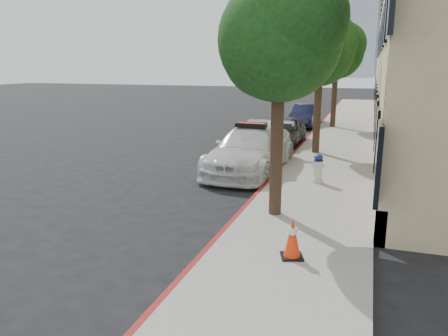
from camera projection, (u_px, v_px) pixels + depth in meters
name	position (u px, v px, depth m)	size (l,w,h in m)	color
ground	(196.00, 187.00, 13.48)	(120.00, 120.00, 0.00)	black
sidewalk	(340.00, 139.00, 21.57)	(3.20, 50.00, 0.15)	gray
curb_strip	(308.00, 138.00, 22.05)	(0.12, 50.00, 0.15)	maroon
tower_right	(393.00, 1.00, 130.05)	(14.00, 14.00, 44.00)	#9EA8B7
tree_near	(281.00, 38.00, 9.72)	(2.92, 2.82, 5.62)	black
tree_mid	(321.00, 52.00, 17.13)	(2.77, 2.64, 5.43)	black
tree_far	(337.00, 52.00, 24.45)	(3.10, 3.00, 5.81)	black
police_car	(251.00, 149.00, 15.32)	(2.47, 5.53, 1.72)	silver
parked_car_mid	(282.00, 132.00, 19.90)	(1.65, 4.11, 1.40)	black
parked_car_far	(305.00, 115.00, 26.53)	(1.40, 4.01, 1.32)	#151735
fire_hydrant	(318.00, 169.00, 13.38)	(0.37, 0.34, 0.89)	silver
traffic_cone	(292.00, 238.00, 8.18)	(0.51, 0.51, 0.78)	black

